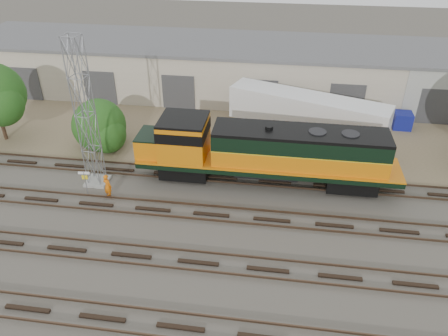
# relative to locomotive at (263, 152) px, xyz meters

# --- Properties ---
(ground) EXTENTS (140.00, 140.00, 0.00)m
(ground) POSITION_rel_locomotive_xyz_m (-3.00, -6.00, -2.56)
(ground) COLOR #47423A
(ground) RESTS_ON ground
(dirt_strip) EXTENTS (80.00, 16.00, 0.02)m
(dirt_strip) POSITION_rel_locomotive_xyz_m (-3.00, 9.00, -2.55)
(dirt_strip) COLOR #726047
(dirt_strip) RESTS_ON ground
(tracks) EXTENTS (80.00, 20.40, 0.28)m
(tracks) POSITION_rel_locomotive_xyz_m (-3.00, -9.00, -2.48)
(tracks) COLOR black
(tracks) RESTS_ON ground
(warehouse) EXTENTS (58.40, 10.40, 5.30)m
(warehouse) POSITION_rel_locomotive_xyz_m (-2.96, 16.98, 0.09)
(warehouse) COLOR #BFB39F
(warehouse) RESTS_ON ground
(locomotive) EXTENTS (18.74, 3.29, 4.50)m
(locomotive) POSITION_rel_locomotive_xyz_m (0.00, 0.00, 0.00)
(locomotive) COLOR black
(locomotive) RESTS_ON tracks
(signal_tower) EXTENTS (1.59, 1.59, 10.81)m
(signal_tower) POSITION_rel_locomotive_xyz_m (-11.97, -1.81, 2.69)
(signal_tower) COLOR gray
(signal_tower) RESTS_ON ground
(sign_post) EXTENTS (0.80, 0.12, 1.96)m
(sign_post) POSITION_rel_locomotive_xyz_m (-12.04, -3.42, -1.19)
(sign_post) COLOR gray
(sign_post) RESTS_ON ground
(worker) EXTENTS (0.80, 0.68, 1.85)m
(worker) POSITION_rel_locomotive_xyz_m (-10.46, -3.47, -1.64)
(worker) COLOR #DC630C
(worker) RESTS_ON ground
(semi_trailer) EXTENTS (13.41, 7.03, 4.09)m
(semi_trailer) POSITION_rel_locomotive_xyz_m (3.52, 6.94, 0.02)
(semi_trailer) COLOR silver
(semi_trailer) RESTS_ON ground
(dumpster_blue) EXTENTS (1.62, 1.53, 1.50)m
(dumpster_blue) POSITION_rel_locomotive_xyz_m (11.95, 10.62, -1.81)
(dumpster_blue) COLOR navy
(dumpster_blue) RESTS_ON ground
(tree_mid) EXTENTS (4.62, 4.40, 4.40)m
(tree_mid) POSITION_rel_locomotive_xyz_m (-13.47, 3.34, -0.73)
(tree_mid) COLOR #382619
(tree_mid) RESTS_ON ground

